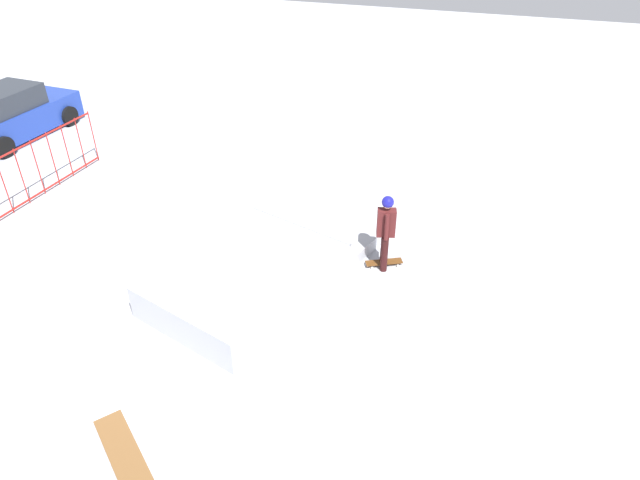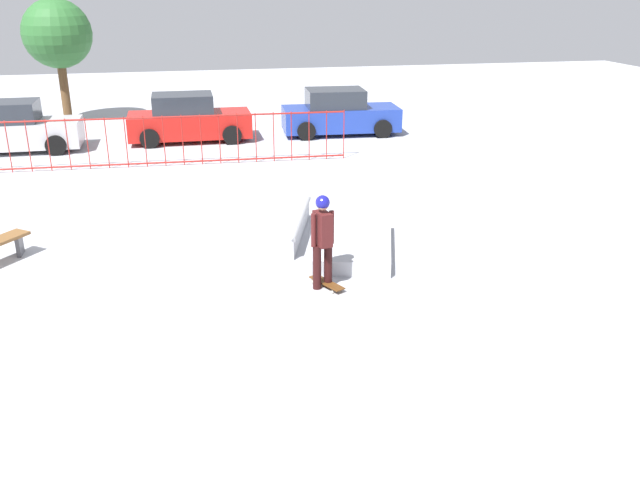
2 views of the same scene
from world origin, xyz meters
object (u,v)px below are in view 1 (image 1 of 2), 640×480
object	(u,v)px
park_bench	(126,460)
parked_car_blue	(12,115)
skater	(386,227)
skate_ramp	(262,269)
skateboard	(384,262)

from	to	relation	value
park_bench	parked_car_blue	xyz separation A→B (m)	(9.30, 10.41, 0.37)
skater	parked_car_blue	size ratio (longest dim) A/B	0.41
skate_ramp	skater	xyz separation A→B (m)	(1.29, -2.26, 0.69)
skate_ramp	park_bench	xyz separation A→B (m)	(-4.74, -0.01, 0.04)
skate_ramp	skater	world-z (taller)	skater
parked_car_blue	skateboard	bearing A→B (deg)	-101.08
skateboard	skate_ramp	bearing A→B (deg)	-175.99
skate_ramp	skateboard	xyz separation A→B (m)	(1.37, -2.25, -0.24)
park_bench	skater	bearing A→B (deg)	-20.40
skate_ramp	skater	distance (m)	2.69
skate_ramp	skater	size ratio (longest dim) A/B	3.44
skate_ramp	parked_car_blue	bearing A→B (deg)	83.38
skateboard	parked_car_blue	distance (m)	13.07
park_bench	parked_car_blue	world-z (taller)	parked_car_blue
skater	parked_car_blue	xyz separation A→B (m)	(3.27, 12.66, -0.28)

